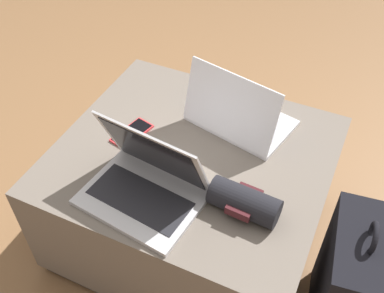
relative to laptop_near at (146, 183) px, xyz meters
The scene contains 7 objects.
ground_plane 0.58m from the laptop_near, 76.35° to the left, with size 14.00×14.00×0.00m, color olive.
ottoman 0.37m from the laptop_near, 76.35° to the left, with size 0.92×0.83×0.47m.
laptop_near is the anchor object (origin of this frame).
laptop_far 0.44m from the laptop_near, 71.14° to the left, with size 0.40×0.31×0.25m.
cell_phone 0.29m from the laptop_near, 129.75° to the left, with size 0.11×0.17×0.01m.
backpack 0.74m from the laptop_near, ahead, with size 0.27×0.35×0.56m.
wrist_brace 0.30m from the laptop_near, 12.46° to the left, with size 0.22×0.12×0.09m.
Camera 1 is at (0.45, -0.98, 1.57)m, focal length 42.00 mm.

